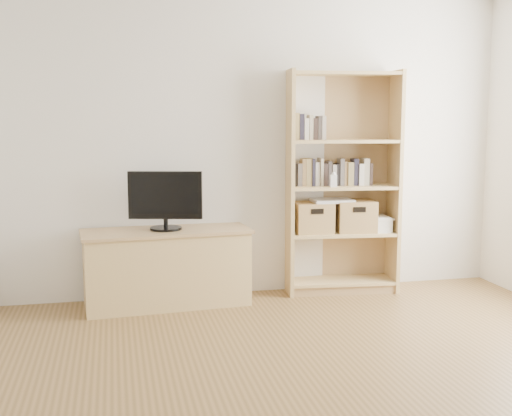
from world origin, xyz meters
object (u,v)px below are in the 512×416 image
object	(u,v)px
basket_left	(313,217)
basket_right	(355,216)
baby_monitor	(334,181)
bookshelf	(343,183)
laptop	(332,201)
tv_stand	(167,269)
television	(165,201)

from	to	relation	value
basket_left	basket_right	distance (m)	0.38
baby_monitor	basket_right	size ratio (longest dim) A/B	0.31
bookshelf	baby_monitor	distance (m)	0.15
bookshelf	laptop	world-z (taller)	bookshelf
tv_stand	television	bearing A→B (deg)	0.00
bookshelf	basket_left	bearing A→B (deg)	-178.81
bookshelf	basket_right	bearing A→B (deg)	-2.60
basket_right	tv_stand	bearing A→B (deg)	-171.14
tv_stand	basket_left	xyz separation A→B (m)	(1.28, 0.09, 0.37)
bookshelf	television	world-z (taller)	bookshelf
television	basket_left	xyz separation A→B (m)	(1.28, 0.09, -0.19)
television	basket_left	size ratio (longest dim) A/B	1.86
tv_stand	basket_left	size ratio (longest dim) A/B	4.09
bookshelf	basket_right	size ratio (longest dim) A/B	5.80
basket_right	laptop	xyz separation A→B (m)	(-0.21, 0.02, 0.14)
basket_right	laptop	size ratio (longest dim) A/B	0.96
tv_stand	bookshelf	bearing A→B (deg)	-1.84
basket_left	laptop	world-z (taller)	laptop
tv_stand	basket_left	bearing A→B (deg)	-0.41
television	baby_monitor	distance (m)	1.43
bookshelf	laptop	xyz separation A→B (m)	(-0.09, 0.00, -0.15)
television	basket_right	distance (m)	1.67
tv_stand	bookshelf	size ratio (longest dim) A/B	0.68
television	laptop	bearing A→B (deg)	16.62
baby_monitor	laptop	xyz separation A→B (m)	(0.02, 0.10, -0.18)
basket_left	laptop	distance (m)	0.22
basket_left	basket_right	xyz separation A→B (m)	(0.37, -0.04, 0.01)
bookshelf	basket_right	xyz separation A→B (m)	(0.12, -0.02, -0.29)
tv_stand	television	world-z (taller)	television
tv_stand	baby_monitor	bearing A→B (deg)	-5.49
bookshelf	television	xyz separation A→B (m)	(-1.54, -0.07, -0.10)
tv_stand	laptop	world-z (taller)	laptop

